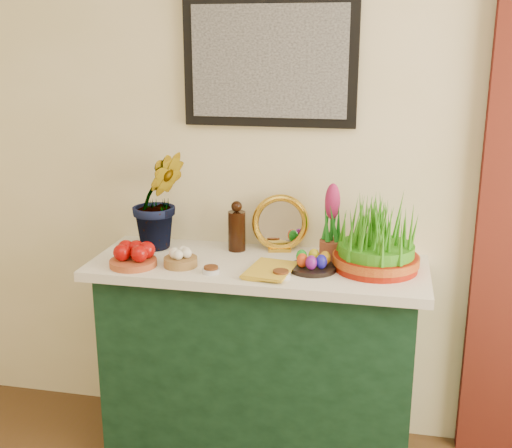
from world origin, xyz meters
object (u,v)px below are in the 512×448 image
(mirror, at_px, (280,224))
(sideboard, at_px, (258,362))
(hyacinth_green, at_px, (158,184))
(book, at_px, (250,267))
(wheatgrass_sabzeh, at_px, (377,240))

(mirror, bearing_deg, sideboard, -108.76)
(hyacinth_green, relative_size, mirror, 2.25)
(sideboard, relative_size, book, 5.66)
(hyacinth_green, distance_m, mirror, 0.56)
(mirror, xyz_separation_m, wheatgrass_sabzeh, (0.42, -0.17, 0.00))
(book, bearing_deg, mirror, 84.26)
(sideboard, bearing_deg, mirror, 71.24)
(hyacinth_green, height_order, mirror, hyacinth_green)
(hyacinth_green, xyz_separation_m, book, (0.46, -0.22, -0.27))
(sideboard, height_order, mirror, mirror)
(mirror, bearing_deg, book, -104.21)
(book, relative_size, wheatgrass_sabzeh, 0.66)
(hyacinth_green, height_order, wheatgrass_sabzeh, hyacinth_green)
(mirror, relative_size, wheatgrass_sabzeh, 0.74)
(book, xyz_separation_m, wheatgrass_sabzeh, (0.49, 0.12, 0.11))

